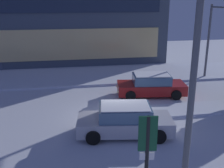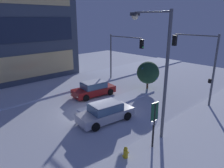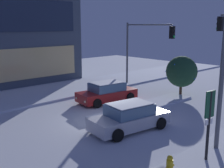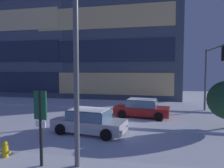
{
  "view_description": "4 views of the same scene",
  "coord_description": "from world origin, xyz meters",
  "px_view_note": "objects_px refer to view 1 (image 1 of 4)",
  "views": [
    {
      "loc": [
        -2.57,
        -13.44,
        6.22
      ],
      "look_at": [
        -0.25,
        0.0,
        1.92
      ],
      "focal_mm": 43.73,
      "sensor_mm": 36.0,
      "label": 1
    },
    {
      "loc": [
        -9.8,
        -12.98,
        7.67
      ],
      "look_at": [
        1.99,
        -0.64,
        2.29
      ],
      "focal_mm": 33.35,
      "sensor_mm": 36.0,
      "label": 2
    },
    {
      "loc": [
        -10.51,
        -11.86,
        5.6
      ],
      "look_at": [
        1.89,
        1.41,
        1.75
      ],
      "focal_mm": 44.93,
      "sensor_mm": 36.0,
      "label": 3
    },
    {
      "loc": [
        3.86,
        -13.56,
        3.84
      ],
      "look_at": [
        0.84,
        0.93,
        2.85
      ],
      "focal_mm": 32.22,
      "sensor_mm": 36.0,
      "label": 4
    }
  ],
  "objects_px": {
    "car_near": "(125,121)",
    "parking_info_sign": "(147,151)",
    "car_far": "(151,85)",
    "street_lamp_arched": "(184,31)"
  },
  "relations": [
    {
      "from": "car_near",
      "to": "car_far",
      "type": "bearing_deg",
      "value": 68.06
    },
    {
      "from": "car_near",
      "to": "car_far",
      "type": "height_order",
      "value": "same"
    },
    {
      "from": "street_lamp_arched",
      "to": "parking_info_sign",
      "type": "relative_size",
      "value": 2.68
    },
    {
      "from": "car_far",
      "to": "parking_info_sign",
      "type": "xyz_separation_m",
      "value": [
        -3.28,
        -9.75,
        1.25
      ]
    },
    {
      "from": "car_near",
      "to": "parking_info_sign",
      "type": "distance_m",
      "value": 4.91
    },
    {
      "from": "car_far",
      "to": "parking_info_sign",
      "type": "height_order",
      "value": "parking_info_sign"
    },
    {
      "from": "car_near",
      "to": "parking_info_sign",
      "type": "height_order",
      "value": "parking_info_sign"
    },
    {
      "from": "street_lamp_arched",
      "to": "car_far",
      "type": "bearing_deg",
      "value": -17.67
    },
    {
      "from": "car_far",
      "to": "car_near",
      "type": "bearing_deg",
      "value": 67.3
    },
    {
      "from": "car_far",
      "to": "street_lamp_arched",
      "type": "xyz_separation_m",
      "value": [
        -1.97,
        -8.79,
        4.58
      ]
    }
  ]
}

